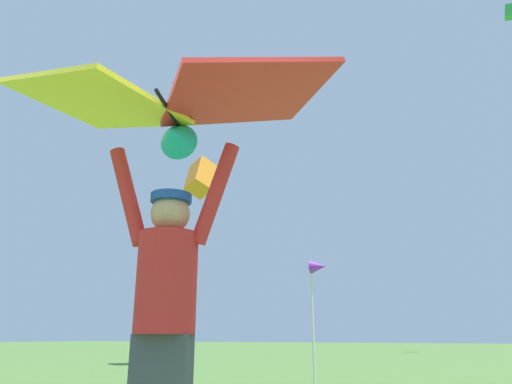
# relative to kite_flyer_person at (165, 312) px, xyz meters

# --- Properties ---
(kite_flyer_person) EXTENTS (0.79, 0.43, 1.92)m
(kite_flyer_person) POSITION_rel_kite_flyer_person_xyz_m (0.00, 0.00, 0.00)
(kite_flyer_person) COLOR #424751
(kite_flyer_person) RESTS_ON ground
(held_stunt_kite) EXTENTS (1.97, 1.33, 0.43)m
(held_stunt_kite) POSITION_rel_kite_flyer_person_xyz_m (0.03, -0.09, 1.21)
(held_stunt_kite) COLOR black
(distant_kite_green_mid_right) EXTENTS (0.67, 0.59, 0.95)m
(distant_kite_green_mid_right) POSITION_rel_kite_flyer_person_xyz_m (5.29, 26.78, 19.07)
(distant_kite_green_mid_right) COLOR green
(distant_kite_orange_low_left) EXTENTS (1.03, 1.32, 1.43)m
(distant_kite_orange_low_left) POSITION_rel_kite_flyer_person_xyz_m (-6.26, 10.24, 4.83)
(distant_kite_orange_low_left) COLOR orange
(marker_flag) EXTENTS (0.30, 0.24, 2.13)m
(marker_flag) POSITION_rel_kite_flyer_person_xyz_m (-1.05, 5.98, 0.90)
(marker_flag) COLOR silver
(marker_flag) RESTS_ON ground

